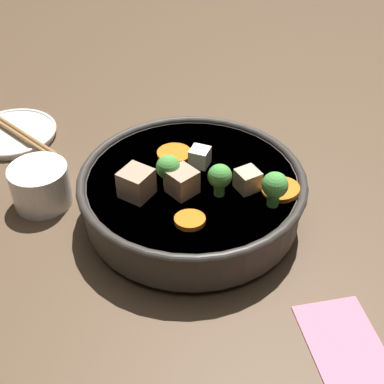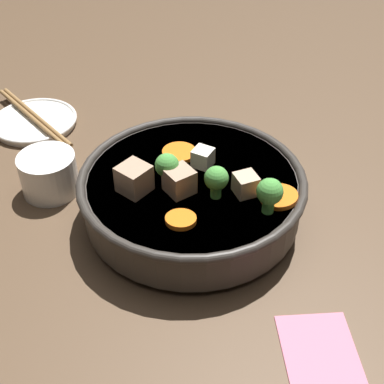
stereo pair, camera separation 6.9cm
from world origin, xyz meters
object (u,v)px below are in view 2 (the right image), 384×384
(side_saucer, at_px, (35,121))
(tea_cup, at_px, (49,174))
(stirfry_bowl, at_px, (192,191))
(chopsticks_pair, at_px, (34,116))

(side_saucer, relative_size, tea_cup, 1.76)
(stirfry_bowl, height_order, side_saucer, stirfry_bowl)
(chopsticks_pair, bearing_deg, tea_cup, -177.45)
(stirfry_bowl, bearing_deg, side_saucer, 31.33)
(stirfry_bowl, relative_size, side_saucer, 2.09)
(side_saucer, xyz_separation_m, chopsticks_pair, (0.00, 0.00, 0.01))
(stirfry_bowl, xyz_separation_m, chopsticks_pair, (0.30, 0.18, -0.03))
(chopsticks_pair, bearing_deg, side_saucer, 0.00)
(stirfry_bowl, distance_m, chopsticks_pair, 0.35)
(tea_cup, bearing_deg, chopsticks_pair, 2.55)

